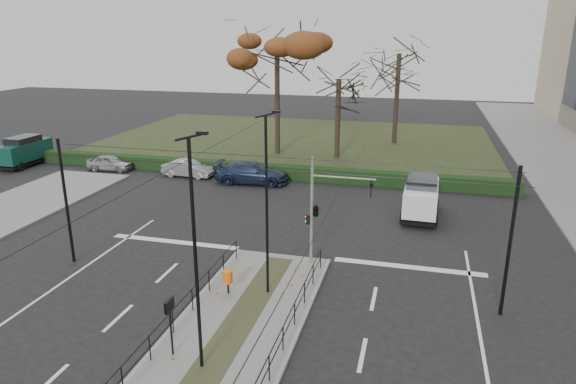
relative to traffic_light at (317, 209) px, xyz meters
name	(u,v)px	position (x,y,z in m)	size (l,w,h in m)	color
ground	(251,308)	(-1.77, -4.50, -2.82)	(140.00, 140.00, 0.00)	black
median_island	(228,341)	(-1.77, -7.00, -2.75)	(4.40, 15.00, 0.14)	#625F5D
park	(295,141)	(-7.77, 27.50, -2.77)	(38.00, 26.00, 0.10)	#232D16
hedge	(254,170)	(-7.77, 14.10, -2.32)	(38.00, 1.00, 1.00)	black
median_railing	(226,320)	(-1.77, -7.10, -1.84)	(4.14, 13.24, 0.92)	black
catenary	(261,214)	(-1.77, -2.88, 0.60)	(20.00, 34.00, 6.00)	black
traffic_light	(317,209)	(0.00, 0.00, 0.00)	(3.15, 1.77, 4.60)	slate
litter_bin	(228,277)	(-2.97, -3.80, -1.95)	(0.40, 0.40, 1.02)	black
info_panel	(170,312)	(-3.26, -8.27, -1.06)	(0.12, 0.54, 2.07)	black
streetlamp_median_near	(196,255)	(-2.03, -8.62, 1.27)	(0.65, 0.13, 7.76)	black
streetlamp_median_far	(267,205)	(-1.38, -3.31, 1.19)	(0.63, 0.13, 7.60)	black
parked_car_first	(110,163)	(-19.33, 12.89, -2.21)	(1.44, 3.57, 1.22)	#A1A4A8
parked_car_second	(188,168)	(-12.55, 12.77, -2.18)	(1.35, 3.87, 1.28)	#A1A4A8
parked_car_third	(252,173)	(-7.31, 12.34, -2.05)	(2.15, 5.30, 1.54)	#1D2943
white_van	(421,196)	(4.62, 8.13, -1.56)	(2.20, 4.57, 2.41)	silver
green_van	(25,150)	(-26.90, 12.52, -1.56)	(1.98, 4.79, 2.42)	#0C352D
rust_tree	(277,46)	(-7.97, 21.61, 6.52)	(10.38, 10.38, 12.16)	black
bare_tree_center	(399,61)	(1.86, 28.81, 5.11)	(6.42, 6.42, 11.23)	black
bare_tree_near	(339,85)	(-2.60, 21.50, 3.42)	(5.18, 5.18, 8.81)	black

